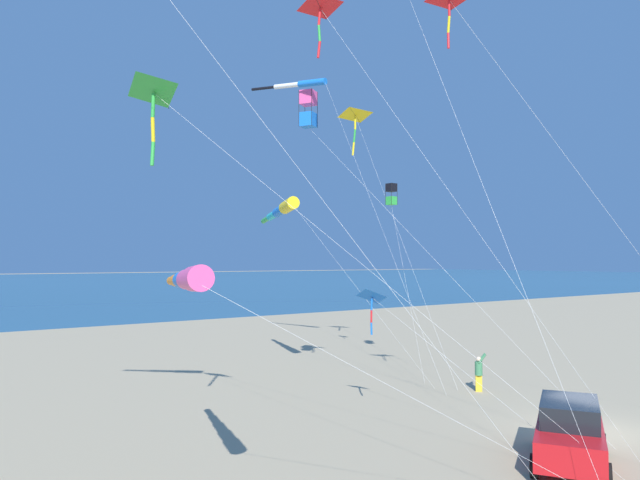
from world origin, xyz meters
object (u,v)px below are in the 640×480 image
person_adult_flyer (479,371)px  kite_box_small_distant (391,195)px  parked_car (570,432)px  kite_windsock_striped_overhead (281,210)px  kite_delta_blue_topmost (450,1)px  kite_delta_red_high_left (356,116)px  kite_windsock_checkered_midright (188,279)px  kite_box_purple_drifting (308,109)px  kite_delta_green_low_center (373,297)px  kite_delta_white_trailing (156,92)px  kite_windsock_orange_high_right (299,85)px  kite_delta_teal_far_right (321,8)px

person_adult_flyer → kite_box_small_distant: (-5.93, -0.00, 8.80)m
parked_car → kite_windsock_striped_overhead: bearing=-179.5°
parked_car → kite_delta_blue_topmost: bearing=-160.3°
kite_delta_red_high_left → kite_windsock_checkered_midright: size_ratio=1.60×
kite_box_purple_drifting → kite_delta_blue_topmost: 8.06m
kite_windsock_striped_overhead → kite_box_small_distant: (2.30, 5.75, 1.00)m
person_adult_flyer → kite_delta_green_low_center: 8.05m
kite_windsock_checkered_midright → parked_car: bearing=73.4°
kite_delta_red_high_left → parked_car: bearing=-19.5°
kite_windsock_striped_overhead → parked_car: bearing=0.5°
parked_car → kite_delta_blue_topmost: 14.56m
kite_windsock_striped_overhead → person_adult_flyer: bearing=34.9°
kite_delta_white_trailing → kite_windsock_checkered_midright: 7.10m
kite_box_purple_drifting → kite_delta_blue_topmost: (7.72, 0.62, 2.23)m
person_adult_flyer → kite_delta_blue_topmost: 16.30m
kite_windsock_orange_high_right → kite_box_purple_drifting: kite_windsock_orange_high_right is taller
kite_delta_white_trailing → kite_windsock_striped_overhead: bearing=131.1°
kite_delta_green_low_center → kite_delta_teal_far_right: (-0.84, -1.88, 11.22)m
kite_delta_green_low_center → kite_windsock_orange_high_right: bearing=159.6°
kite_windsock_striped_overhead → kite_windsock_orange_high_right: bearing=134.3°
kite_delta_green_low_center → kite_windsock_checkered_midright: size_ratio=0.77×
kite_delta_red_high_left → kite_box_purple_drifting: bearing=-50.5°
kite_delta_white_trailing → person_adult_flyer: bearing=91.8°
parked_car → kite_windsock_checkered_midright: 12.22m
person_adult_flyer → kite_delta_blue_topmost: kite_delta_blue_topmost is taller
kite_delta_green_low_center → kite_delta_blue_topmost: (3.83, 0.25, 10.37)m
parked_car → kite_delta_red_high_left: (-17.93, 6.35, 14.16)m
kite_delta_red_high_left → kite_delta_blue_topmost: 16.36m
kite_delta_red_high_left → kite_box_purple_drifting: (6.78, -8.21, -2.29)m
kite_windsock_orange_high_right → kite_windsock_checkered_midright: size_ratio=1.77×
kite_box_purple_drifting → kite_delta_teal_far_right: size_ratio=0.84×
parked_car → kite_delta_teal_far_right: bearing=-157.5°
kite_delta_red_high_left → kite_delta_white_trailing: 19.90m
kite_delta_white_trailing → kite_delta_blue_topmost: kite_delta_blue_topmost is taller
person_adult_flyer → kite_box_purple_drifting: (-3.20, -7.48, 11.85)m
kite_windsock_orange_high_right → kite_delta_white_trailing: (11.74, -13.08, -5.49)m
kite_windsock_striped_overhead → kite_delta_red_high_left: (-1.74, 6.48, 6.34)m
kite_delta_green_low_center → kite_box_purple_drifting: 9.03m
kite_windsock_striped_overhead → kite_windsock_orange_high_right: size_ratio=0.64×
kite_delta_green_low_center → kite_windsock_orange_high_right: kite_windsock_orange_high_right is taller
kite_windsock_striped_overhead → kite_delta_green_low_center: 9.92m
kite_delta_blue_topmost → kite_delta_white_trailing: bearing=-114.3°
kite_windsock_orange_high_right → kite_delta_white_trailing: size_ratio=1.46×
kite_delta_green_low_center → kite_windsock_orange_high_right: 17.57m
kite_windsock_striped_overhead → kite_box_purple_drifting: kite_box_purple_drifting is taller
kite_delta_teal_far_right → kite_delta_red_high_left: bearing=135.3°
kite_delta_red_high_left → kite_windsock_orange_high_right: 4.00m
kite_windsock_striped_overhead → kite_windsock_checkered_midright: size_ratio=1.13×
kite_delta_red_high_left → kite_windsock_orange_high_right: kite_windsock_orange_high_right is taller
kite_windsock_orange_high_right → kite_delta_red_high_left: bearing=69.6°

